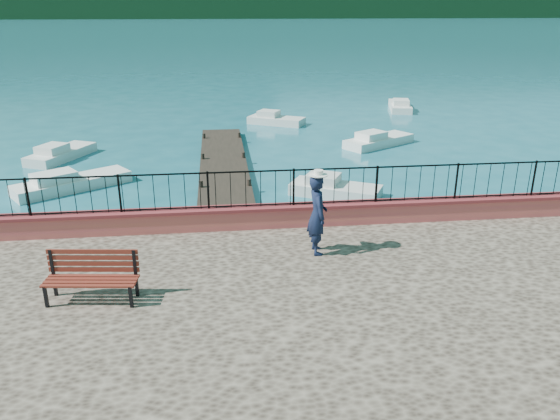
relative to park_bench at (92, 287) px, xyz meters
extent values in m
plane|color=#19596B|center=(4.77, -0.29, -1.50)|extent=(2000.00, 2000.00, 0.00)
cube|color=#C15945|center=(4.77, 3.41, -0.01)|extent=(28.00, 0.46, 0.58)
cube|color=black|center=(4.77, 3.41, 0.75)|extent=(27.00, 0.05, 0.95)
cube|color=#2D231C|center=(2.77, 11.71, -1.35)|extent=(2.00, 16.00, 0.30)
ellipsoid|color=#142D23|center=(224.77, 559.71, -1.50)|extent=(448.00, 384.00, 180.00)
cube|color=black|center=(-0.01, -0.04, -0.08)|extent=(1.86, 0.76, 0.45)
cube|color=maroon|center=(0.03, 0.23, 0.43)|extent=(1.80, 0.30, 0.55)
imported|color=black|center=(4.79, 1.71, 0.65)|extent=(0.48, 0.71, 1.90)
cylinder|color=white|center=(4.79, 1.71, 1.66)|extent=(0.44, 0.44, 0.12)
cube|color=silver|center=(-3.08, 11.01, -1.10)|extent=(4.33, 3.52, 0.80)
cube|color=silver|center=(6.86, 9.04, -1.10)|extent=(3.53, 2.71, 0.80)
cube|color=white|center=(10.67, 16.40, -1.10)|extent=(4.01, 3.16, 0.80)
cube|color=silver|center=(-4.64, 15.60, -1.10)|extent=(2.70, 3.77, 0.80)
cube|color=silver|center=(6.09, 22.19, -1.10)|extent=(3.51, 2.71, 0.80)
cube|color=silver|center=(14.94, 25.98, -1.10)|extent=(2.17, 4.05, 0.80)
camera|label=1|loc=(2.57, -9.86, 5.20)|focal=35.00mm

